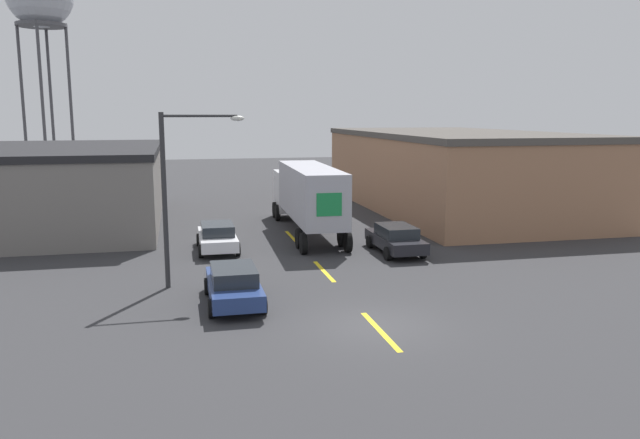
# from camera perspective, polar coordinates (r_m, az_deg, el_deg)

# --- Properties ---
(ground_plane) EXTENTS (160.00, 160.00, 0.00)m
(ground_plane) POSITION_cam_1_polar(r_m,az_deg,el_deg) (21.33, 5.09, -9.66)
(ground_plane) COLOR #333335
(road_centerline) EXTENTS (0.20, 19.93, 0.01)m
(road_centerline) POSITION_cam_1_polar(r_m,az_deg,el_deg) (28.29, 0.37, -4.75)
(road_centerline) COLOR yellow
(road_centerline) RESTS_ON ground_plane
(warehouse_left) EXTENTS (12.24, 18.95, 4.98)m
(warehouse_left) POSITION_cam_1_polar(r_m,az_deg,el_deg) (43.17, -22.53, 2.89)
(warehouse_left) COLOR slate
(warehouse_left) RESTS_ON ground_plane
(warehouse_right) EXTENTS (12.59, 25.26, 5.74)m
(warehouse_right) POSITION_cam_1_polar(r_m,az_deg,el_deg) (47.55, 12.08, 4.43)
(warehouse_right) COLOR #9E7051
(warehouse_right) RESTS_ON ground_plane
(semi_truck) EXTENTS (2.95, 13.49, 4.07)m
(semi_truck) POSITION_cam_1_polar(r_m,az_deg,el_deg) (36.99, -1.26, 2.46)
(semi_truck) COLOR silver
(semi_truck) RESTS_ON ground_plane
(parked_car_left_far) EXTENTS (2.05, 4.70, 1.45)m
(parked_car_left_far) POSITION_cam_1_polar(r_m,az_deg,el_deg) (32.69, -9.37, -1.53)
(parked_car_left_far) COLOR silver
(parked_car_left_far) RESTS_ON ground_plane
(parked_car_right_mid) EXTENTS (2.05, 4.70, 1.45)m
(parked_car_right_mid) POSITION_cam_1_polar(r_m,az_deg,el_deg) (31.98, 6.93, -1.72)
(parked_car_right_mid) COLOR black
(parked_car_right_mid) RESTS_ON ground_plane
(parked_car_left_near) EXTENTS (2.05, 4.70, 1.45)m
(parked_car_left_near) POSITION_cam_1_polar(r_m,az_deg,el_deg) (23.56, -7.90, -5.88)
(parked_car_left_near) COLOR navy
(parked_car_left_near) RESTS_ON ground_plane
(street_lamp) EXTENTS (3.36, 0.32, 7.10)m
(street_lamp) POSITION_cam_1_polar(r_m,az_deg,el_deg) (25.64, -13.02, 3.17)
(street_lamp) COLOR #2D2D30
(street_lamp) RESTS_ON ground_plane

